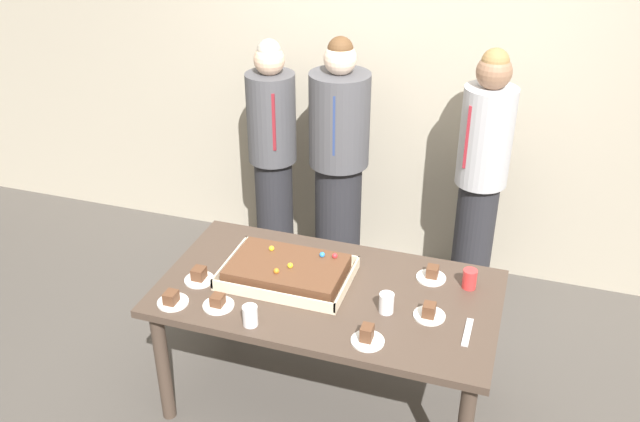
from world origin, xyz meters
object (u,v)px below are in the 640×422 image
(person_green_shirt_behind, at_px, (339,167))
(plated_slice_far_left, at_px, (432,275))
(sheet_cake, at_px, (287,271))
(plated_slice_center_front, at_px, (429,313))
(drink_cup_middle, at_px, (470,279))
(plated_slice_near_right, at_px, (218,303))
(plated_slice_near_left, at_px, (172,300))
(drink_cup_far_end, at_px, (250,316))
(person_serving_front, at_px, (481,177))
(drink_cup_nearest, at_px, (386,303))
(party_table, at_px, (328,304))
(plated_slice_far_right, at_px, (199,277))
(cake_server_utensil, at_px, (467,332))
(plated_slice_center_back, at_px, (367,337))
(person_striped_tie_right, at_px, (273,155))

(person_green_shirt_behind, bearing_deg, plated_slice_far_left, 39.01)
(sheet_cake, relative_size, plated_slice_center_front, 4.26)
(person_green_shirt_behind, bearing_deg, drink_cup_middle, 44.79)
(sheet_cake, xyz_separation_m, plated_slice_near_right, (-0.23, -0.32, -0.02))
(plated_slice_near_left, height_order, drink_cup_far_end, drink_cup_far_end)
(drink_cup_middle, bearing_deg, person_serving_front, 94.09)
(plated_slice_center_front, distance_m, drink_cup_nearest, 0.20)
(party_table, bearing_deg, drink_cup_middle, 20.06)
(plated_slice_far_right, bearing_deg, plated_slice_center_front, 3.24)
(plated_slice_near_right, xyz_separation_m, person_serving_front, (1.04, 1.48, 0.13))
(plated_slice_near_right, relative_size, cake_server_utensil, 0.75)
(plated_slice_far_right, bearing_deg, plated_slice_far_left, 19.11)
(drink_cup_nearest, bearing_deg, plated_slice_near_left, -165.36)
(drink_cup_nearest, bearing_deg, drink_cup_middle, 43.04)
(cake_server_utensil, distance_m, person_green_shirt_behind, 1.56)
(plated_slice_center_front, bearing_deg, plated_slice_far_right, -176.76)
(plated_slice_far_left, bearing_deg, plated_slice_center_back, -107.66)
(plated_slice_far_right, relative_size, plated_slice_center_back, 1.00)
(plated_slice_center_front, relative_size, person_striped_tie_right, 0.09)
(plated_slice_near_left, xyz_separation_m, drink_cup_middle, (1.33, 0.58, 0.03))
(plated_slice_center_front, bearing_deg, person_striped_tie_right, 135.70)
(plated_slice_center_back, height_order, drink_cup_far_end, drink_cup_far_end)
(plated_slice_far_right, relative_size, person_serving_front, 0.09)
(plated_slice_near_left, distance_m, drink_cup_middle, 1.45)
(plated_slice_far_right, distance_m, drink_cup_middle, 1.34)
(plated_slice_center_back, bearing_deg, drink_cup_nearest, 82.87)
(plated_slice_center_front, height_order, person_serving_front, person_serving_front)
(drink_cup_nearest, distance_m, person_striped_tie_right, 1.65)
(plated_slice_near_left, relative_size, person_green_shirt_behind, 0.09)
(person_green_shirt_behind, xyz_separation_m, person_striped_tie_right, (-0.48, 0.08, -0.03))
(person_green_shirt_behind, bearing_deg, person_serving_front, 93.75)
(plated_slice_far_left, bearing_deg, person_green_shirt_behind, 131.76)
(plated_slice_far_left, xyz_separation_m, plated_slice_far_right, (-1.11, -0.38, 0.00))
(drink_cup_nearest, bearing_deg, person_striped_tie_right, 130.28)
(drink_cup_nearest, bearing_deg, plated_slice_far_left, 65.68)
(person_green_shirt_behind, bearing_deg, plated_slice_near_right, -10.12)
(cake_server_utensil, bearing_deg, plated_slice_center_back, -154.54)
(plated_slice_near_left, bearing_deg, party_table, 26.71)
(drink_cup_far_end, bearing_deg, plated_slice_center_back, 5.47)
(plated_slice_near_left, height_order, plated_slice_near_right, plated_slice_near_left)
(plated_slice_far_left, bearing_deg, sheet_cake, -161.87)
(plated_slice_far_left, relative_size, plated_slice_center_front, 1.00)
(drink_cup_middle, distance_m, drink_cup_far_end, 1.09)
(plated_slice_center_front, xyz_separation_m, person_green_shirt_behind, (-0.79, 1.15, 0.11))
(plated_slice_center_front, height_order, drink_cup_middle, drink_cup_middle)
(sheet_cake, height_order, person_serving_front, person_serving_front)
(sheet_cake, bearing_deg, drink_cup_nearest, -12.05)
(plated_slice_far_left, distance_m, drink_cup_middle, 0.19)
(drink_cup_nearest, relative_size, person_serving_front, 0.06)
(plated_slice_near_right, height_order, plated_slice_far_left, plated_slice_far_left)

